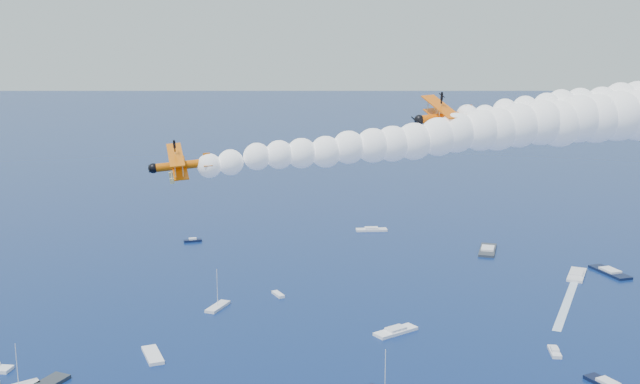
# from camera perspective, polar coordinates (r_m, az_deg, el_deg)

# --- Properties ---
(biplane_lead) EXTENTS (10.95, 11.84, 7.37)m
(biplane_lead) POSITION_cam_1_polar(r_m,az_deg,el_deg) (91.16, 9.41, 5.61)
(biplane_lead) COLOR #E05804
(biplane_trail) EXTENTS (9.68, 10.55, 6.30)m
(biplane_trail) POSITION_cam_1_polar(r_m,az_deg,el_deg) (81.71, -10.46, 2.00)
(biplane_trail) COLOR #D65C04
(smoke_trail_trail) EXTENTS (66.21, 58.11, 11.45)m
(smoke_trail_trail) POSITION_cam_1_polar(r_m,az_deg,el_deg) (88.59, 10.40, 4.29)
(smoke_trail_trail) COLOR white
(spectator_boats) EXTENTS (199.69, 158.63, 0.70)m
(spectator_boats) POSITION_cam_1_polar(r_m,az_deg,el_deg) (177.32, 12.85, -9.89)
(spectator_boats) COLOR silver
(spectator_boats) RESTS_ON ground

